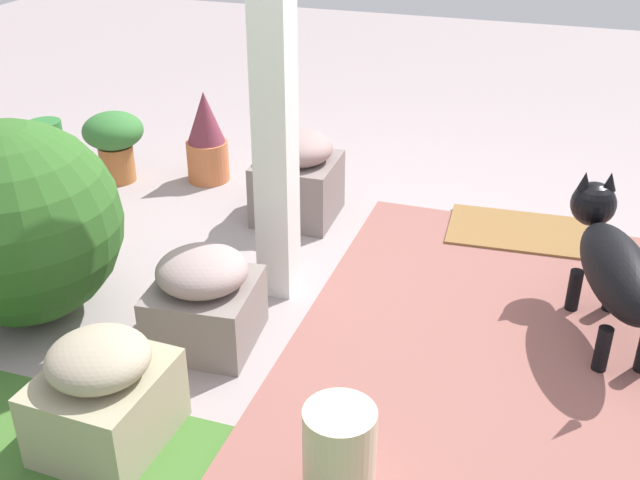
{
  "coord_description": "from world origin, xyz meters",
  "views": [
    {
      "loc": [
        -0.76,
        2.87,
        1.86
      ],
      "look_at": [
        0.17,
        0.09,
        0.29
      ],
      "focal_mm": 43.04,
      "sensor_mm": 36.0,
      "label": 1
    }
  ],
  "objects": [
    {
      "name": "ground_plane",
      "position": [
        0.0,
        0.0,
        0.0
      ],
      "size": [
        12.0,
        12.0,
        0.0
      ],
      "primitive_type": "plane",
      "color": "gray"
    },
    {
      "name": "brick_path",
      "position": [
        -0.72,
        0.25,
        0.01
      ],
      "size": [
        1.8,
        2.4,
        0.02
      ],
      "primitive_type": "cube",
      "color": "#8C554E",
      "rests_on": "ground"
    },
    {
      "name": "porch_pillar",
      "position": [
        0.38,
        0.07,
        1.02
      ],
      "size": [
        0.15,
        0.15,
        2.03
      ],
      "primitive_type": "cube",
      "color": "white",
      "rests_on": "ground"
    },
    {
      "name": "stone_planter_nearest",
      "position": [
        0.55,
        -0.66,
        0.23
      ],
      "size": [
        0.43,
        0.44,
        0.48
      ],
      "color": "slate",
      "rests_on": "ground"
    },
    {
      "name": "stone_planter_mid",
      "position": [
        0.51,
        0.55,
        0.2
      ],
      "size": [
        0.44,
        0.45,
        0.42
      ],
      "color": "gray",
      "rests_on": "ground"
    },
    {
      "name": "stone_planter_far",
      "position": [
        0.56,
        1.19,
        0.2
      ],
      "size": [
        0.4,
        0.45,
        0.42
      ],
      "color": "tan",
      "rests_on": "ground"
    },
    {
      "name": "round_shrub",
      "position": [
        1.33,
        0.59,
        0.43
      ],
      "size": [
        0.86,
        0.86,
        0.86
      ],
      "primitive_type": "sphere",
      "color": "#2D5C21",
      "rests_on": "ground"
    },
    {
      "name": "terracotta_pot_broad",
      "position": [
        1.75,
        -0.78,
        0.26
      ],
      "size": [
        0.36,
        0.36,
        0.42
      ],
      "color": "#AB6635",
      "rests_on": "ground"
    },
    {
      "name": "terracotta_pot_tall",
      "position": [
        1.72,
        -0.16,
        0.2
      ],
      "size": [
        0.3,
        0.3,
        0.58
      ],
      "color": "#C76B3F",
      "rests_on": "ground"
    },
    {
      "name": "terracotta_pot_spiky",
      "position": [
        1.24,
        -0.96,
        0.26
      ],
      "size": [
        0.25,
        0.25,
        0.55
      ],
      "color": "#CA6E41",
      "rests_on": "ground"
    },
    {
      "name": "dog",
      "position": [
        -1.02,
        -0.02,
        0.34
      ],
      "size": [
        0.42,
        0.85,
        0.58
      ],
      "color": "black",
      "rests_on": "ground"
    },
    {
      "name": "ceramic_urn",
      "position": [
        -0.26,
        1.2,
        0.18
      ],
      "size": [
        0.23,
        0.23,
        0.35
      ],
      "primitive_type": "cylinder",
      "color": "beige",
      "rests_on": "ground"
    },
    {
      "name": "doormat",
      "position": [
        -0.61,
        -0.82,
        0.01
      ],
      "size": [
        0.74,
        0.5,
        0.03
      ],
      "primitive_type": "cube",
      "rotation": [
        0.0,
        0.0,
        0.06
      ],
      "color": "brown",
      "rests_on": "ground"
    }
  ]
}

